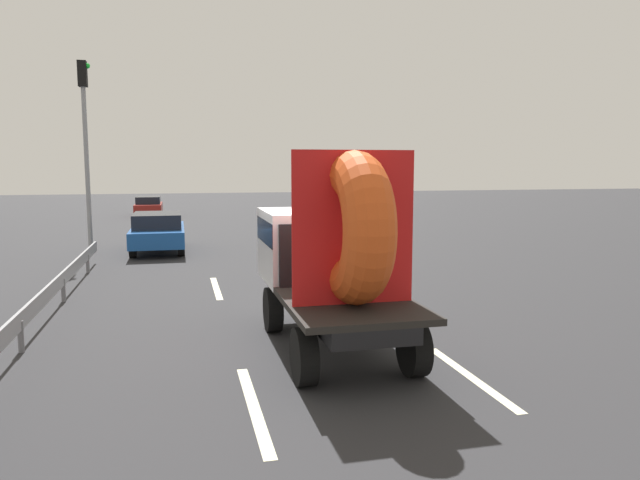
{
  "coord_description": "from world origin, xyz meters",
  "views": [
    {
      "loc": [
        -2.55,
        -10.49,
        3.18
      ],
      "look_at": [
        0.01,
        0.22,
        1.79
      ],
      "focal_mm": 33.27,
      "sensor_mm": 36.0,
      "label": 1
    }
  ],
  "objects_px": {
    "flatbed_truck": "(330,251)",
    "oncoming_car": "(149,205)",
    "distant_sedan": "(158,231)",
    "traffic_light": "(85,132)"
  },
  "relations": [
    {
      "from": "traffic_light",
      "to": "oncoming_car",
      "type": "relative_size",
      "value": 1.8
    },
    {
      "from": "flatbed_truck",
      "to": "oncoming_car",
      "type": "xyz_separation_m",
      "value": [
        -4.42,
        29.13,
        -1.02
      ]
    },
    {
      "from": "distant_sedan",
      "to": "oncoming_car",
      "type": "xyz_separation_m",
      "value": [
        -1.08,
        16.45,
        -0.11
      ]
    },
    {
      "from": "traffic_light",
      "to": "oncoming_car",
      "type": "height_order",
      "value": "traffic_light"
    },
    {
      "from": "flatbed_truck",
      "to": "oncoming_car",
      "type": "bearing_deg",
      "value": 98.62
    },
    {
      "from": "distant_sedan",
      "to": "traffic_light",
      "type": "xyz_separation_m",
      "value": [
        -2.41,
        0.27,
        3.62
      ]
    },
    {
      "from": "distant_sedan",
      "to": "oncoming_car",
      "type": "height_order",
      "value": "distant_sedan"
    },
    {
      "from": "distant_sedan",
      "to": "oncoming_car",
      "type": "relative_size",
      "value": 1.16
    },
    {
      "from": "flatbed_truck",
      "to": "oncoming_car",
      "type": "distance_m",
      "value": 29.48
    },
    {
      "from": "flatbed_truck",
      "to": "traffic_light",
      "type": "bearing_deg",
      "value": 113.9
    }
  ]
}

